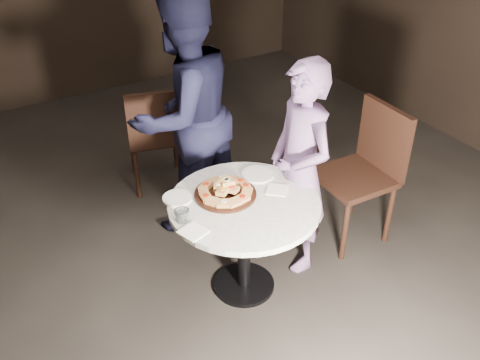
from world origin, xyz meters
The scene contains 13 objects.
floor centered at (0.00, 0.00, 0.00)m, with size 7.00×7.00×0.00m, color black.
table centered at (0.11, -0.14, 0.57)m, with size 1.09×1.09×0.70m.
serving_board centered at (0.05, -0.02, 0.71)m, with size 0.38×0.38×0.02m, color black.
focaccia_pile centered at (0.05, -0.02, 0.74)m, with size 0.34×0.33×0.09m.
plate_left centered at (-0.22, 0.10, 0.70)m, with size 0.18×0.18×0.01m, color white.
plate_right centered at (0.35, 0.06, 0.70)m, with size 0.21×0.21×0.01m, color white.
water_glass centered at (-0.29, -0.12, 0.74)m, with size 0.09×0.09×0.08m, color silver.
napkin_near centered at (-0.28, -0.24, 0.70)m, with size 0.14×0.14×0.01m, color white.
napkin_far centered at (0.35, -0.15, 0.70)m, with size 0.13×0.13×0.01m, color white.
chair_far centered at (0.13, 1.23, 0.54)m, with size 0.55×0.56×0.94m.
chair_right centered at (1.18, -0.08, 0.59)m, with size 0.52×0.50×1.01m.
diner_navy centered at (0.15, 0.73, 0.90)m, with size 0.88×0.68×1.80m, color black.
diner_teal centered at (0.58, -0.08, 0.74)m, with size 0.54×0.35×1.48m, color slate.
Camera 1 is at (-1.28, -2.37, 2.58)m, focal length 40.00 mm.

